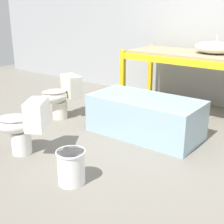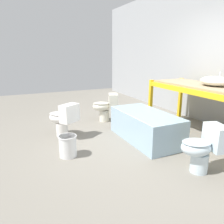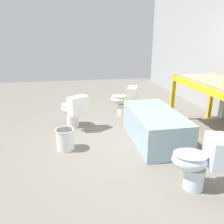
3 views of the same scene
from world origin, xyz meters
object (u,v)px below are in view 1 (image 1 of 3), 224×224
(toilet_far, at_px, (62,95))
(toilet_extra, at_px, (23,124))
(bathtub_main, at_px, (145,114))
(bucket_white, at_px, (71,166))
(sink_basin, at_px, (213,48))

(toilet_far, distance_m, toilet_extra, 1.25)
(bathtub_main, bearing_deg, bucket_white, -87.47)
(sink_basin, distance_m, bathtub_main, 1.46)
(sink_basin, bearing_deg, toilet_far, -142.20)
(sink_basin, xyz_separation_m, toilet_extra, (-1.22, -2.49, -0.71))
(toilet_far, distance_m, bucket_white, 1.91)
(bucket_white, bearing_deg, bathtub_main, 92.80)
(sink_basin, distance_m, toilet_far, 2.33)
(toilet_far, bearing_deg, bathtub_main, 29.06)
(bucket_white, bearing_deg, sink_basin, 82.79)
(sink_basin, height_order, toilet_far, sink_basin)
(toilet_extra, bearing_deg, bathtub_main, 115.20)
(sink_basin, relative_size, bathtub_main, 0.37)
(toilet_far, relative_size, toilet_extra, 0.99)
(bathtub_main, relative_size, toilet_far, 2.21)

